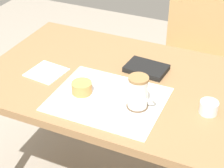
# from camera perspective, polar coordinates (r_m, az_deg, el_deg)

# --- Properties ---
(dining_table) EXTENTS (1.17, 0.76, 0.71)m
(dining_table) POSITION_cam_1_polar(r_m,az_deg,el_deg) (1.67, 0.67, -1.41)
(dining_table) COLOR #997047
(dining_table) RESTS_ON ground_plane
(wooden_chair) EXTENTS (0.44, 0.44, 0.90)m
(wooden_chair) POSITION_cam_1_polar(r_m,az_deg,el_deg) (2.26, 11.92, 3.80)
(wooden_chair) COLOR tan
(wooden_chair) RESTS_ON ground_plane
(placemat) EXTENTS (0.44, 0.35, 0.00)m
(placemat) POSITION_cam_1_polar(r_m,az_deg,el_deg) (1.49, -0.63, -2.31)
(placemat) COLOR white
(placemat) RESTS_ON dining_table
(pastry_plate) EXTENTS (0.18, 0.18, 0.01)m
(pastry_plate) POSITION_cam_1_polar(r_m,az_deg,el_deg) (1.51, -4.57, -1.48)
(pastry_plate) COLOR white
(pastry_plate) RESTS_ON placemat
(pastry) EXTENTS (0.08, 0.08, 0.05)m
(pastry) POSITION_cam_1_polar(r_m,az_deg,el_deg) (1.50, -4.62, -0.56)
(pastry) COLOR tan
(pastry) RESTS_ON pastry_plate
(coffee_coaster) EXTENTS (0.09, 0.09, 0.00)m
(coffee_coaster) POSITION_cam_1_polar(r_m,az_deg,el_deg) (1.45, 3.87, -3.33)
(coffee_coaster) COLOR brown
(coffee_coaster) RESTS_ON placemat
(coffee_mug) EXTENTS (0.11, 0.08, 0.13)m
(coffee_mug) POSITION_cam_1_polar(r_m,az_deg,el_deg) (1.41, 4.05, -1.19)
(coffee_mug) COLOR white
(coffee_mug) RESTS_ON coffee_coaster
(paper_napkin) EXTENTS (0.17, 0.17, 0.00)m
(paper_napkin) POSITION_cam_1_polar(r_m,az_deg,el_deg) (1.68, -9.96, 1.78)
(paper_napkin) COLOR white
(paper_napkin) RESTS_ON dining_table
(sugar_bowl) EXTENTS (0.07, 0.07, 0.05)m
(sugar_bowl) POSITION_cam_1_polar(r_m,az_deg,el_deg) (1.46, 14.52, -3.47)
(sugar_bowl) COLOR white
(sugar_bowl) RESTS_ON dining_table
(small_book) EXTENTS (0.19, 0.14, 0.02)m
(small_book) POSITION_cam_1_polar(r_m,az_deg,el_deg) (1.67, 5.26, 2.38)
(small_book) COLOR black
(small_book) RESTS_ON dining_table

